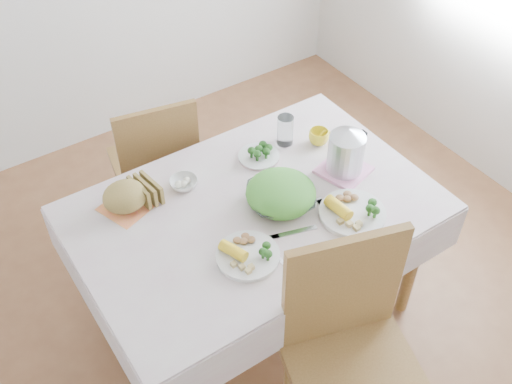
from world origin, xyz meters
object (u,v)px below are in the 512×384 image
dinner_plate_left (248,256)px  electric_kettle (346,151)px  salad_bowl (281,198)px  dining_table (255,265)px  yellow_mug (319,137)px  dinner_plate_right (352,214)px  chair_far (154,162)px

dinner_plate_left → electric_kettle: 0.67m
salad_bowl → dining_table: bearing=153.7°
dining_table → yellow_mug: bearing=20.8°
dinner_plate_left → electric_kettle: bearing=16.0°
salad_bowl → dinner_plate_left: 0.32m
dinner_plate_right → electric_kettle: size_ratio=1.25×
dining_table → dinner_plate_left: 0.49m
dining_table → salad_bowl: size_ratio=5.05×
dinner_plate_left → yellow_mug: size_ratio=2.66×
yellow_mug → chair_far: bearing=132.3°
salad_bowl → yellow_mug: size_ratio=2.93×
dinner_plate_left → yellow_mug: yellow_mug is taller
dinner_plate_right → electric_kettle: (0.15, 0.23, 0.11)m
chair_far → electric_kettle: bearing=133.5°
dinner_plate_left → electric_kettle: (0.63, 0.18, 0.11)m
dinner_plate_right → chair_far: bearing=110.3°
dinner_plate_left → electric_kettle: size_ratio=1.13×
dining_table → salad_bowl: salad_bowl is taller
dinner_plate_right → electric_kettle: electric_kettle is taller
salad_bowl → dinner_plate_left: size_ratio=1.10×
yellow_mug → electric_kettle: 0.24m
dining_table → dinner_plate_right: size_ratio=5.03×
dining_table → dinner_plate_left: dinner_plate_left is taller
dinner_plate_right → salad_bowl: bearing=133.4°
dining_table → chair_far: (-0.10, 0.82, 0.09)m
yellow_mug → dinner_plate_right: bearing=-111.3°
electric_kettle → salad_bowl: bearing=174.3°
dinner_plate_right → yellow_mug: size_ratio=2.94×
chair_far → salad_bowl: 0.95m
dining_table → electric_kettle: (0.45, -0.04, 0.51)m
dining_table → salad_bowl: (0.10, -0.05, 0.42)m
dining_table → dinner_plate_left: bearing=-129.1°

